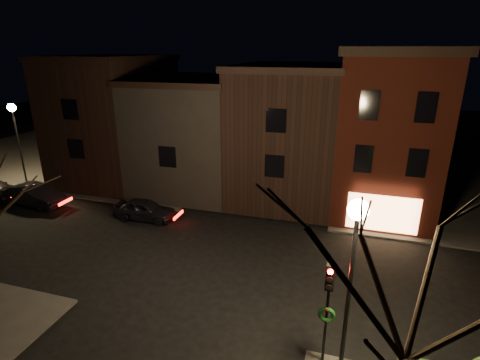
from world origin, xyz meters
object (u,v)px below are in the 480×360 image
Objects in this scene: traffic_signal at (328,300)px; bare_tree_right at (422,270)px; street_lamp_near at (354,245)px; parked_car_b at (34,195)px; parked_car_a at (145,209)px; street_lamp_far at (15,122)px.

traffic_signal is 0.48× the size of bare_tree_right.
street_lamp_near is 1.60× the size of traffic_signal.
traffic_signal is at bearing -107.93° from parked_car_b.
parked_car_b is (-8.64, -0.23, 0.07)m from parked_car_a.
bare_tree_right is (26.50, -14.70, 0.97)m from street_lamp_far.
bare_tree_right is at bearing -57.59° from traffic_signal.
street_lamp_near is 1.41× the size of parked_car_b.
bare_tree_right is at bearing -112.50° from parked_car_b.
parked_car_a is 8.65m from parked_car_b.
parked_car_a is 0.87× the size of parked_car_b.
traffic_signal is 4.87m from bare_tree_right.
street_lamp_near is at bearing 117.47° from bare_tree_right.
street_lamp_far is at bearing 56.08° from parked_car_b.
bare_tree_right is at bearing -29.02° from street_lamp_far.
street_lamp_far is at bearing 154.55° from traffic_signal.
traffic_signal is 22.60m from parked_car_b.
traffic_signal is (24.60, -11.71, -2.37)m from street_lamp_far.
street_lamp_far reaches higher than parked_car_a.
traffic_signal reaches higher than parked_car_a.
bare_tree_right is 26.06m from parked_car_b.
street_lamp_far reaches higher than traffic_signal.
parked_car_b is at bearing 152.81° from bare_tree_right.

